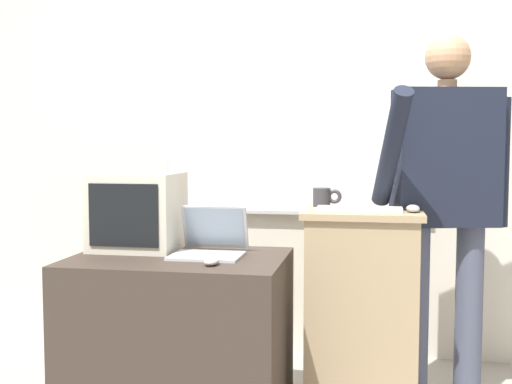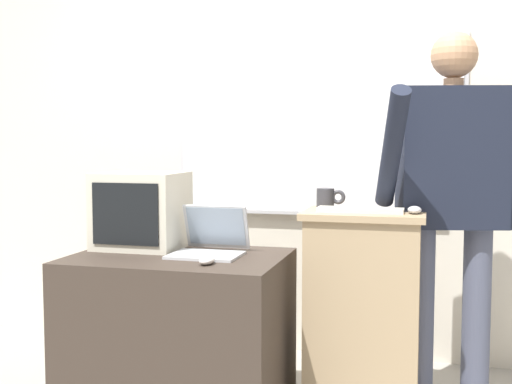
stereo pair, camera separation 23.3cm
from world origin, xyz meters
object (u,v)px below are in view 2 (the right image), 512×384
side_desk (179,336)px  wireless_keyboard (360,210)px  person_presenter (451,190)px  laptop (211,240)px  computer_mouse_by_keyboard (415,210)px  crt_monitor (141,210)px  computer_mouse_by_laptop (207,260)px  lectern_podium (363,312)px  coffee_mug (327,198)px

side_desk → wireless_keyboard: 1.00m
person_presenter → laptop: bearing=-175.6°
computer_mouse_by_keyboard → crt_monitor: size_ratio=0.25×
laptop → crt_monitor: (-0.38, 0.06, 0.12)m
wireless_keyboard → computer_mouse_by_laptop: wireless_keyboard is taller
wireless_keyboard → crt_monitor: bearing=-177.0°
computer_mouse_by_keyboard → computer_mouse_by_laptop: bearing=-155.8°
side_desk → laptop: size_ratio=2.98×
lectern_podium → computer_mouse_by_keyboard: bearing=-12.3°
crt_monitor → laptop: bearing=-9.5°
lectern_podium → laptop: bearing=-166.0°
person_presenter → coffee_mug: size_ratio=12.63×
laptop → computer_mouse_by_laptop: laptop is taller
laptop → computer_mouse_by_laptop: bearing=-75.0°
side_desk → coffee_mug: (0.62, 0.38, 0.62)m
side_desk → person_presenter: person_presenter is taller
person_presenter → laptop: 1.13m
side_desk → crt_monitor: 0.63m
lectern_podium → side_desk: size_ratio=0.99×
side_desk → computer_mouse_by_laptop: size_ratio=9.54×
wireless_keyboard → coffee_mug: bearing=134.6°
lectern_podium → computer_mouse_by_laptop: 0.80m
laptop → wireless_keyboard: same height
lectern_podium → person_presenter: person_presenter is taller
laptop → computer_mouse_by_keyboard: size_ratio=3.20×
wireless_keyboard → crt_monitor: crt_monitor is taller
lectern_podium → coffee_mug: size_ratio=6.77×
computer_mouse_by_laptop → crt_monitor: size_ratio=0.25×
person_presenter → lectern_podium: bearing=-169.8°
person_presenter → crt_monitor: (-1.44, -0.27, -0.11)m
lectern_podium → crt_monitor: 1.15m
wireless_keyboard → computer_mouse_by_keyboard: 0.24m
lectern_podium → computer_mouse_by_laptop: size_ratio=9.44×
lectern_podium → crt_monitor: bearing=-174.3°
lectern_podium → crt_monitor: (-1.06, -0.11, 0.45)m
laptop → computer_mouse_by_keyboard: bearing=7.6°
lectern_podium → coffee_mug: bearing=145.9°
lectern_podium → wireless_keyboard: wireless_keyboard is taller
side_desk → laptop: (0.13, 0.08, 0.43)m
person_presenter → computer_mouse_by_laptop: bearing=-162.5°
laptop → wireless_keyboard: 0.69m
side_desk → computer_mouse_by_laptop: (0.20, -0.17, 0.39)m
person_presenter → computer_mouse_by_keyboard: bearing=-139.8°
lectern_podium → laptop: size_ratio=2.95×
coffee_mug → side_desk: bearing=-148.2°
computer_mouse_by_keyboard → wireless_keyboard: bearing=-179.5°
lectern_podium → wireless_keyboard: (-0.01, -0.05, 0.48)m
laptop → crt_monitor: 0.40m
side_desk → crt_monitor: (-0.25, 0.14, 0.56)m
computer_mouse_by_keyboard → crt_monitor: bearing=-177.4°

